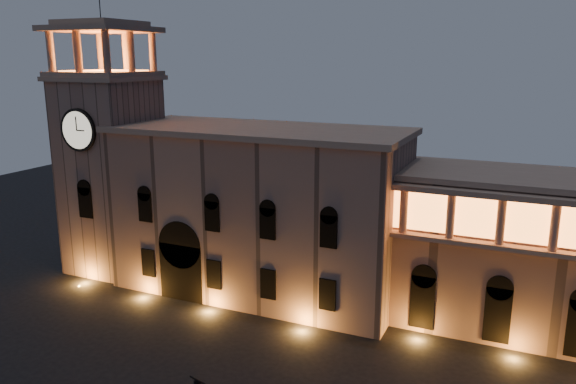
% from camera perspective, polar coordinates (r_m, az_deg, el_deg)
% --- Properties ---
extents(government_building, '(30.80, 12.80, 17.60)m').
position_cam_1_polar(government_building, '(59.17, -3.06, -1.92)').
color(government_building, '#916D5F').
rests_on(government_building, ground).
extents(clock_tower, '(9.80, 9.80, 32.40)m').
position_cam_1_polar(clock_tower, '(67.85, -17.49, 2.70)').
color(clock_tower, '#916D5F').
rests_on(clock_tower, ground).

